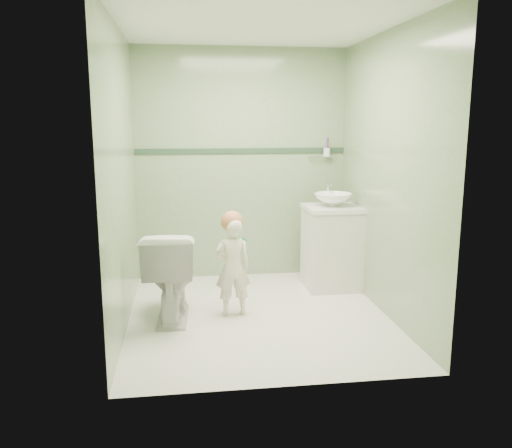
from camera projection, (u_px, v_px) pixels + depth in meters
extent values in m
plane|color=silver|center=(258.00, 316.00, 4.56)|extent=(2.50, 2.50, 0.00)
cube|color=gray|center=(242.00, 165.00, 5.54)|extent=(2.20, 0.04, 2.40)
cube|color=gray|center=(289.00, 200.00, 3.11)|extent=(2.20, 0.04, 2.40)
cube|color=gray|center=(121.00, 179.00, 4.18)|extent=(0.04, 2.50, 2.40)
cube|color=gray|center=(387.00, 175.00, 4.48)|extent=(0.04, 2.50, 2.40)
plane|color=white|center=(259.00, 23.00, 4.10)|extent=(2.50, 2.50, 0.00)
cube|color=#294431|center=(242.00, 151.00, 5.50)|extent=(2.20, 0.02, 0.05)
cube|color=white|center=(331.00, 248.00, 5.28)|extent=(0.52, 0.50, 0.80)
cube|color=white|center=(333.00, 208.00, 5.20)|extent=(0.54, 0.52, 0.04)
imported|color=white|center=(333.00, 200.00, 5.18)|extent=(0.37, 0.37, 0.13)
cylinder|color=silver|center=(327.00, 191.00, 5.36)|extent=(0.03, 0.03, 0.18)
cylinder|color=silver|center=(329.00, 184.00, 5.30)|extent=(0.02, 0.12, 0.02)
cylinder|color=silver|center=(321.00, 157.00, 5.59)|extent=(0.26, 0.02, 0.02)
cylinder|color=silver|center=(327.00, 152.00, 5.57)|extent=(0.07, 0.07, 0.09)
cylinder|color=#8156B6|center=(327.00, 146.00, 5.55)|extent=(0.01, 0.01, 0.17)
cylinder|color=#E33C44|center=(328.00, 145.00, 5.57)|extent=(0.01, 0.01, 0.17)
cylinder|color=gold|center=(326.00, 145.00, 5.56)|extent=(0.01, 0.01, 0.17)
cylinder|color=blue|center=(326.00, 146.00, 5.55)|extent=(0.01, 0.01, 0.17)
imported|color=white|center=(171.00, 274.00, 4.45)|extent=(0.47, 0.78, 0.77)
imported|color=white|center=(233.00, 267.00, 4.51)|extent=(0.33, 0.23, 0.85)
sphere|color=#B46E45|center=(232.00, 222.00, 4.46)|extent=(0.19, 0.19, 0.19)
cylinder|color=#028C5D|center=(245.00, 240.00, 4.35)|extent=(0.06, 0.14, 0.06)
cube|color=white|center=(237.00, 234.00, 4.38)|extent=(0.03, 0.03, 0.02)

